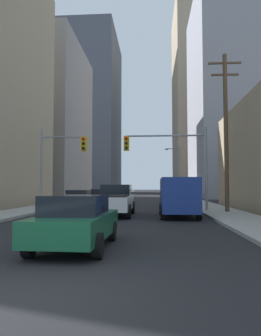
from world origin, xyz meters
The scene contains 16 objects.
ground_plane centered at (0.00, 0.00, 0.00)m, with size 400.00×400.00×0.00m, color black.
sidewalk_left centered at (-6.77, 50.00, 0.07)m, with size 2.90×160.00×0.15m, color #9E9E99.
sidewalk_right centered at (6.77, 50.00, 0.07)m, with size 2.90×160.00×0.15m, color #9E9E99.
pickup_truck_white centered at (-0.14, 14.84, 0.93)m, with size 2.20×5.41×1.90m.
cargo_van_blue centered at (3.66, 14.20, 1.29)m, with size 2.16×5.22×2.26m.
sedan_green centered at (-0.01, 4.41, 0.77)m, with size 1.95×4.26×1.52m.
sedan_black centered at (-3.51, 19.63, 0.77)m, with size 1.95×4.25×1.52m.
sedan_red centered at (-3.51, 29.25, 0.77)m, with size 1.95×4.21×1.52m.
traffic_signal_near_left centered at (-4.48, 17.97, 4.02)m, with size 3.40×0.44×6.00m.
traffic_signal_near_right centered at (3.32, 17.97, 4.14)m, with size 5.89×0.44×6.00m.
utility_pole_right centered at (7.06, 16.82, 5.64)m, with size 2.20×0.28×10.71m.
street_lamp_right centered at (5.68, 41.53, 4.52)m, with size 2.21×0.32×7.50m.
building_left_mid_office centered at (-22.19, 45.37, 12.20)m, with size 25.79×18.73×24.39m, color gray.
building_left_far_tower centered at (-21.30, 92.81, 24.42)m, with size 24.77×27.79×48.84m, color #4C515B.
building_right_mid_block centered at (18.42, 51.69, 17.55)m, with size 18.00×21.09×35.09m, color #93939E.
building_right_far_highrise centered at (20.96, 87.13, 27.00)m, with size 24.92×25.04×54.00m, color tan.
Camera 1 is at (2.20, -4.71, 1.76)m, focal length 34.22 mm.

